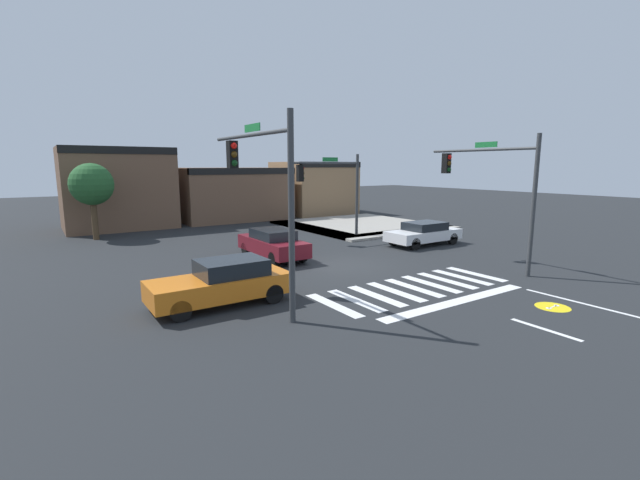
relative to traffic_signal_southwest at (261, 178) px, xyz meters
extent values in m
plane|color=#232628|center=(5.56, 3.24, -4.12)|extent=(120.00, 120.00, 0.00)
cube|color=silver|center=(1.88, -1.26, -4.11)|extent=(0.42, 2.81, 0.01)
cube|color=silver|center=(2.80, -1.26, -4.11)|extent=(0.42, 2.81, 0.01)
cube|color=silver|center=(3.72, -1.26, -4.11)|extent=(0.42, 2.81, 0.01)
cube|color=silver|center=(4.64, -1.26, -4.11)|extent=(0.42, 2.81, 0.01)
cube|color=silver|center=(5.56, -1.26, -4.11)|extent=(0.42, 2.81, 0.01)
cube|color=silver|center=(6.48, -1.26, -4.11)|extent=(0.42, 2.81, 0.01)
cube|color=silver|center=(7.40, -1.26, -4.11)|extent=(0.42, 2.81, 0.01)
cube|color=silver|center=(8.32, -1.26, -4.11)|extent=(0.42, 2.81, 0.01)
cube|color=silver|center=(9.24, -1.26, -4.11)|extent=(0.42, 2.81, 0.01)
cube|color=white|center=(5.56, -3.26, -4.11)|extent=(6.80, 0.50, 0.01)
cube|color=white|center=(5.56, -6.26, -4.11)|extent=(0.16, 2.00, 0.01)
cylinder|color=yellow|center=(7.66, -5.35, -4.11)|extent=(1.07, 1.07, 0.01)
cylinder|color=white|center=(7.42, -5.35, -4.11)|extent=(0.17, 0.17, 0.00)
cylinder|color=white|center=(7.90, -5.35, -4.11)|extent=(0.17, 0.17, 0.00)
cube|color=white|center=(7.66, -5.35, -4.11)|extent=(0.48, 0.04, 0.00)
cube|color=#9E998E|center=(14.56, 8.44, -4.04)|extent=(10.00, 1.60, 0.15)
cube|color=#9E998E|center=(10.36, 13.24, -4.04)|extent=(1.60, 10.00, 0.15)
cube|color=#9E998E|center=(14.56, 13.24, -4.04)|extent=(10.00, 10.00, 0.15)
cube|color=brown|center=(-0.79, 21.88, -1.23)|extent=(7.29, 5.28, 5.78)
cube|color=black|center=(-0.79, 19.44, 1.41)|extent=(7.29, 0.50, 0.50)
cube|color=brown|center=(8.06, 22.67, -1.95)|extent=(8.88, 6.86, 4.34)
cube|color=black|center=(8.06, 19.44, -0.03)|extent=(8.88, 0.50, 0.50)
cube|color=#93704C|center=(16.38, 22.39, -1.69)|extent=(6.31, 6.29, 4.85)
cube|color=black|center=(16.38, 19.44, 0.48)|extent=(6.31, 0.50, 0.50)
cylinder|color=#383A3D|center=(0.00, -1.83, -1.11)|extent=(0.18, 0.18, 6.02)
cylinder|color=#383A3D|center=(0.00, 0.85, 1.35)|extent=(0.12, 5.37, 0.12)
cube|color=black|center=(0.00, 2.27, 0.77)|extent=(0.32, 0.32, 0.95)
sphere|color=red|center=(0.00, 2.10, 1.07)|extent=(0.22, 0.22, 0.22)
sphere|color=#4C330C|center=(0.00, 2.10, 0.77)|extent=(0.22, 0.22, 0.22)
sphere|color=#0C3814|center=(0.00, 2.10, 0.48)|extent=(0.22, 0.22, 0.22)
cube|color=#197233|center=(0.00, 0.58, 1.57)|extent=(0.03, 1.10, 0.24)
cylinder|color=#383A3D|center=(11.07, 9.08, -1.51)|extent=(0.18, 0.18, 5.22)
cylinder|color=#383A3D|center=(8.76, 9.08, 0.54)|extent=(4.60, 0.12, 0.12)
cube|color=black|center=(6.88, 9.08, -0.04)|extent=(0.32, 0.32, 0.95)
sphere|color=red|center=(7.05, 9.08, 0.26)|extent=(0.22, 0.22, 0.22)
sphere|color=#4C330C|center=(7.05, 9.08, -0.04)|extent=(0.22, 0.22, 0.22)
sphere|color=#0C3814|center=(7.05, 9.08, -0.33)|extent=(0.22, 0.22, 0.22)
cube|color=#197233|center=(8.99, 9.08, 0.76)|extent=(1.10, 0.03, 0.24)
cylinder|color=#383A3D|center=(10.72, -2.67, -1.24)|extent=(0.18, 0.18, 5.76)
cylinder|color=#383A3D|center=(10.72, -0.03, 1.07)|extent=(0.12, 5.28, 0.12)
cube|color=black|center=(10.72, 1.83, 0.50)|extent=(0.32, 0.32, 0.95)
sphere|color=red|center=(10.72, 1.66, 0.79)|extent=(0.22, 0.22, 0.22)
sphere|color=#4C330C|center=(10.72, 1.66, 0.50)|extent=(0.22, 0.22, 0.22)
sphere|color=#0C3814|center=(10.72, 1.66, 0.20)|extent=(0.22, 0.22, 0.22)
cube|color=#197233|center=(10.72, -0.30, 1.29)|extent=(0.03, 1.10, 0.24)
cube|color=maroon|center=(3.59, 6.27, -3.47)|extent=(1.73, 4.50, 0.69)
cube|color=black|center=(3.59, 6.24, -2.90)|extent=(1.52, 2.26, 0.46)
cylinder|color=black|center=(4.34, 4.74, -3.79)|extent=(0.22, 0.67, 0.67)
cylinder|color=black|center=(2.83, 4.74, -3.79)|extent=(0.22, 0.67, 0.67)
cylinder|color=black|center=(4.34, 7.80, -3.79)|extent=(0.22, 0.67, 0.67)
cylinder|color=black|center=(2.83, 7.80, -3.79)|extent=(0.22, 0.67, 0.67)
cube|color=white|center=(12.49, 4.72, -3.54)|extent=(4.55, 1.87, 0.56)
cube|color=black|center=(12.58, 4.72, -3.03)|extent=(2.22, 1.64, 0.46)
cylinder|color=black|center=(14.04, 5.54, -3.78)|extent=(0.67, 0.22, 0.67)
cylinder|color=black|center=(14.04, 3.89, -3.78)|extent=(0.67, 0.22, 0.67)
cylinder|color=black|center=(10.94, 5.54, -3.78)|extent=(0.67, 0.22, 0.67)
cylinder|color=black|center=(10.94, 3.89, -3.78)|extent=(0.67, 0.22, 0.67)
cube|color=orange|center=(-1.18, 0.82, -3.49)|extent=(4.49, 1.81, 0.66)
cube|color=black|center=(-0.76, 0.82, -2.90)|extent=(2.13, 1.59, 0.52)
cylinder|color=black|center=(-2.71, 0.02, -3.79)|extent=(0.65, 0.22, 0.65)
cylinder|color=black|center=(-2.71, 1.61, -3.79)|extent=(0.65, 0.22, 0.65)
cylinder|color=black|center=(0.35, 0.02, -3.79)|extent=(0.65, 0.22, 0.65)
cylinder|color=black|center=(0.35, 1.61, -3.79)|extent=(0.65, 0.22, 0.65)
cylinder|color=#4C3823|center=(-2.94, 17.24, -2.72)|extent=(0.36, 0.36, 2.80)
sphere|color=#235628|center=(-2.94, 17.24, -0.72)|extent=(2.54, 2.54, 2.54)
camera|label=1|loc=(-5.97, -12.21, 0.38)|focal=24.11mm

